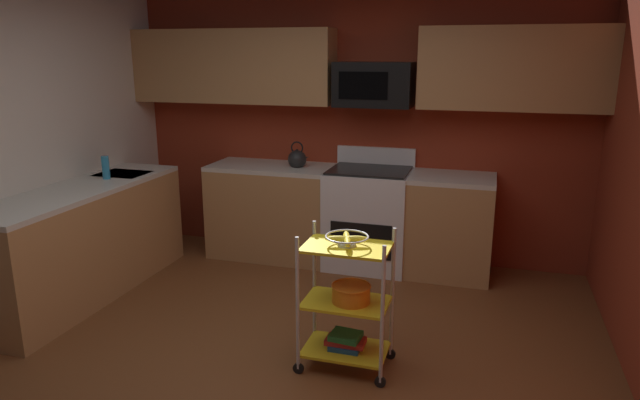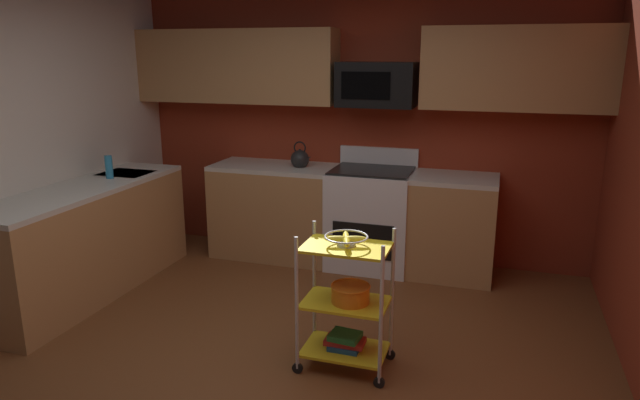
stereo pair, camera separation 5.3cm
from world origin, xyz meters
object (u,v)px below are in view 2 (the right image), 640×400
Objects in this scene: mixing_bowl_large at (350,293)px; dish_soap_bottle at (109,167)px; oven_range at (371,217)px; microwave at (377,85)px; fruit_bowl at (346,239)px; kettle at (300,159)px; book_stack at (345,341)px; rolling_cart at (345,302)px.

mixing_bowl_large is 1.26× the size of dish_soap_bottle.
microwave reaches higher than oven_range.
fruit_bowl is 1.08× the size of mixing_bowl_large.
dish_soap_bottle is at bearing -144.94° from kettle.
fruit_bowl is (0.25, -1.94, -0.82)m from microwave.
mixing_bowl_large is 2.13m from kettle.
oven_range reaches higher than mixing_bowl_large.
kettle is (-0.99, 1.83, 0.48)m from mixing_bowl_large.
oven_range is 0.88m from kettle.
microwave is at bearing 90.26° from oven_range.
oven_range is at bearing 97.76° from book_stack.
oven_range is at bearing -89.74° from microwave.
microwave is 2.75× the size of book_stack.
fruit_bowl reaches higher than book_stack.
mixing_bowl_large is at bearing 0.00° from book_stack.
rolling_cart is at bearing -82.24° from oven_range.
mixing_bowl_large is 0.95× the size of kettle.
fruit_bowl is at bearing -153.43° from book_stack.
dish_soap_bottle is (-2.36, 0.84, 0.57)m from rolling_cart.
kettle is 1.32× the size of dish_soap_bottle.
dish_soap_bottle reaches higher than oven_range.
mixing_bowl_large is (0.03, -0.00, 0.07)m from rolling_cart.
kettle is (-0.71, -0.00, 0.52)m from oven_range.
fruit_bowl is 1.36× the size of dish_soap_bottle.
book_stack is at bearing -135.00° from rolling_cart.
kettle is at bearing -179.69° from oven_range.
mixing_bowl_large reaches higher than book_stack.
rolling_cart is at bearing 33.69° from fruit_bowl.
dish_soap_bottle reaches higher than mixing_bowl_large.
book_stack is (0.25, -1.94, -1.52)m from microwave.
kettle is (-0.96, 1.83, 0.54)m from rolling_cart.
microwave is 2.48m from book_stack.
mixing_bowl_large is (0.28, -1.94, -1.18)m from microwave.
book_stack is 1.27× the size of dish_soap_bottle.
oven_range is 2.40m from dish_soap_bottle.
rolling_cart is 3.47× the size of kettle.
microwave reaches higher than fruit_bowl.
fruit_bowl is 0.70m from book_stack.
mixing_bowl_large is at bearing 0.00° from fruit_bowl.
rolling_cart is 0.27m from book_stack.
oven_range is at bearing 0.31° from kettle.
microwave is 0.77× the size of rolling_cart.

